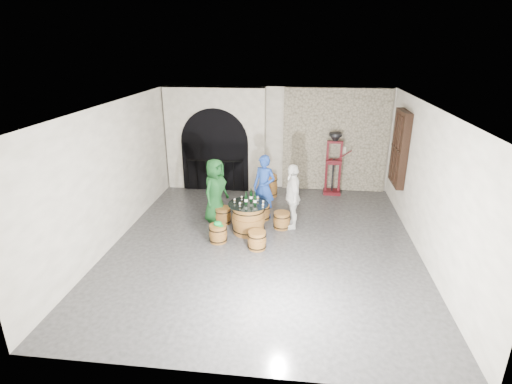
# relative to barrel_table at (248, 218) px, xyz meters

# --- Properties ---
(ground) EXTENTS (8.00, 8.00, 0.00)m
(ground) POSITION_rel_barrel_table_xyz_m (0.45, -0.57, -0.38)
(ground) COLOR #29292B
(ground) RESTS_ON ground
(wall_back) EXTENTS (8.00, 0.00, 8.00)m
(wall_back) POSITION_rel_barrel_table_xyz_m (0.45, 3.43, 1.22)
(wall_back) COLOR silver
(wall_back) RESTS_ON ground
(wall_front) EXTENTS (8.00, 0.00, 8.00)m
(wall_front) POSITION_rel_barrel_table_xyz_m (0.45, -4.57, 1.22)
(wall_front) COLOR silver
(wall_front) RESTS_ON ground
(wall_left) EXTENTS (0.00, 8.00, 8.00)m
(wall_left) POSITION_rel_barrel_table_xyz_m (-3.05, -0.57, 1.22)
(wall_left) COLOR silver
(wall_left) RESTS_ON ground
(wall_right) EXTENTS (0.00, 8.00, 8.00)m
(wall_right) POSITION_rel_barrel_table_xyz_m (3.95, -0.57, 1.22)
(wall_right) COLOR silver
(wall_right) RESTS_ON ground
(ceiling) EXTENTS (8.00, 8.00, 0.00)m
(ceiling) POSITION_rel_barrel_table_xyz_m (0.45, -0.57, 2.82)
(ceiling) COLOR beige
(ceiling) RESTS_ON wall_back
(stone_facing_panel) EXTENTS (3.20, 0.12, 3.18)m
(stone_facing_panel) POSITION_rel_barrel_table_xyz_m (2.25, 3.37, 1.22)
(stone_facing_panel) COLOR #A09680
(stone_facing_panel) RESTS_ON ground
(arched_opening) EXTENTS (3.10, 0.60, 3.19)m
(arched_opening) POSITION_rel_barrel_table_xyz_m (-1.45, 3.17, 1.20)
(arched_opening) COLOR silver
(arched_opening) RESTS_ON ground
(shuttered_window) EXTENTS (0.23, 1.10, 2.00)m
(shuttered_window) POSITION_rel_barrel_table_xyz_m (3.83, 1.83, 1.42)
(shuttered_window) COLOR black
(shuttered_window) RESTS_ON wall_right
(barrel_table) EXTENTS (0.99, 0.99, 0.77)m
(barrel_table) POSITION_rel_barrel_table_xyz_m (0.00, 0.00, 0.00)
(barrel_table) COLOR brown
(barrel_table) RESTS_ON ground
(barrel_stool_left) EXTENTS (0.44, 0.44, 0.43)m
(barrel_stool_left) POSITION_rel_barrel_table_xyz_m (-0.74, 0.47, -0.17)
(barrel_stool_left) COLOR brown
(barrel_stool_left) RESTS_ON ground
(barrel_stool_far) EXTENTS (0.44, 0.44, 0.43)m
(barrel_stool_far) POSITION_rel_barrel_table_xyz_m (0.26, 0.84, -0.17)
(barrel_stool_far) COLOR brown
(barrel_stool_far) RESTS_ON ground
(barrel_stool_right) EXTENTS (0.44, 0.44, 0.43)m
(barrel_stool_right) POSITION_rel_barrel_table_xyz_m (0.81, 0.33, -0.17)
(barrel_stool_right) COLOR brown
(barrel_stool_right) RESTS_ON ground
(barrel_stool_near_right) EXTENTS (0.44, 0.44, 0.43)m
(barrel_stool_near_right) POSITION_rel_barrel_table_xyz_m (0.31, -0.82, -0.17)
(barrel_stool_near_right) COLOR brown
(barrel_stool_near_right) RESTS_ON ground
(barrel_stool_near_left) EXTENTS (0.44, 0.44, 0.43)m
(barrel_stool_near_left) POSITION_rel_barrel_table_xyz_m (-0.65, -0.59, -0.17)
(barrel_stool_near_left) COLOR brown
(barrel_stool_near_left) RESTS_ON ground
(green_cap) EXTENTS (0.24, 0.19, 0.11)m
(green_cap) POSITION_rel_barrel_table_xyz_m (-0.64, -0.59, 0.09)
(green_cap) COLOR #0C8E33
(green_cap) RESTS_ON barrel_stool_near_left
(person_green) EXTENTS (0.84, 0.98, 1.69)m
(person_green) POSITION_rel_barrel_table_xyz_m (-0.94, 0.60, 0.47)
(person_green) COLOR #12421A
(person_green) RESTS_ON ground
(person_blue) EXTENTS (0.74, 0.63, 1.72)m
(person_blue) POSITION_rel_barrel_table_xyz_m (0.29, 0.96, 0.48)
(person_blue) COLOR navy
(person_blue) RESTS_ON ground
(person_white) EXTENTS (0.55, 1.03, 1.67)m
(person_white) POSITION_rel_barrel_table_xyz_m (1.05, 0.44, 0.46)
(person_white) COLOR silver
(person_white) RESTS_ON ground
(wine_bottle_left) EXTENTS (0.08, 0.08, 0.32)m
(wine_bottle_left) POSITION_rel_barrel_table_xyz_m (-0.05, -0.03, 0.52)
(wine_bottle_left) COLOR black
(wine_bottle_left) RESTS_ON barrel_table
(wine_bottle_center) EXTENTS (0.08, 0.08, 0.32)m
(wine_bottle_center) POSITION_rel_barrel_table_xyz_m (0.17, -0.06, 0.52)
(wine_bottle_center) COLOR black
(wine_bottle_center) RESTS_ON barrel_table
(wine_bottle_right) EXTENTS (0.08, 0.08, 0.32)m
(wine_bottle_right) POSITION_rel_barrel_table_xyz_m (0.05, 0.17, 0.52)
(wine_bottle_right) COLOR black
(wine_bottle_right) RESTS_ON barrel_table
(tasting_glass_a) EXTENTS (0.05, 0.05, 0.10)m
(tasting_glass_a) POSITION_rel_barrel_table_xyz_m (-0.18, -0.18, 0.44)
(tasting_glass_a) COLOR #C28425
(tasting_glass_a) RESTS_ON barrel_table
(tasting_glass_b) EXTENTS (0.05, 0.05, 0.10)m
(tasting_glass_b) POSITION_rel_barrel_table_xyz_m (0.36, 0.00, 0.44)
(tasting_glass_b) COLOR #C28425
(tasting_glass_b) RESTS_ON barrel_table
(tasting_glass_c) EXTENTS (0.05, 0.05, 0.10)m
(tasting_glass_c) POSITION_rel_barrel_table_xyz_m (-0.20, 0.24, 0.44)
(tasting_glass_c) COLOR #C28425
(tasting_glass_c) RESTS_ON barrel_table
(tasting_glass_d) EXTENTS (0.05, 0.05, 0.10)m
(tasting_glass_d) POSITION_rel_barrel_table_xyz_m (0.20, 0.25, 0.44)
(tasting_glass_d) COLOR #C28425
(tasting_glass_d) RESTS_ON barrel_table
(tasting_glass_e) EXTENTS (0.05, 0.05, 0.10)m
(tasting_glass_e) POSITION_rel_barrel_table_xyz_m (0.38, -0.19, 0.44)
(tasting_glass_e) COLOR #C28425
(tasting_glass_e) RESTS_ON barrel_table
(tasting_glass_f) EXTENTS (0.05, 0.05, 0.10)m
(tasting_glass_f) POSITION_rel_barrel_table_xyz_m (-0.35, 0.05, 0.44)
(tasting_glass_f) COLOR #C28425
(tasting_glass_f) RESTS_ON barrel_table
(side_barrel) EXTENTS (0.51, 0.51, 0.67)m
(side_barrel) POSITION_rel_barrel_table_xyz_m (0.30, 2.55, -0.04)
(side_barrel) COLOR brown
(side_barrel) RESTS_ON ground
(corking_press) EXTENTS (0.79, 0.44, 1.92)m
(corking_press) POSITION_rel_barrel_table_xyz_m (2.23, 3.00, 0.74)
(corking_press) COLOR #4F0D15
(corking_press) RESTS_ON ground
(control_box) EXTENTS (0.18, 0.10, 0.22)m
(control_box) POSITION_rel_barrel_table_xyz_m (2.50, 3.29, 0.97)
(control_box) COLOR silver
(control_box) RESTS_ON wall_back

